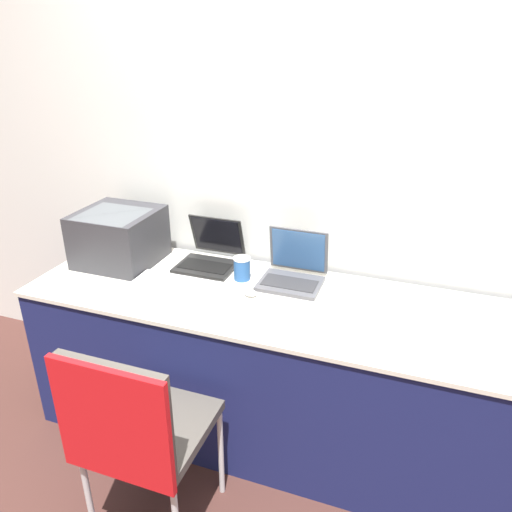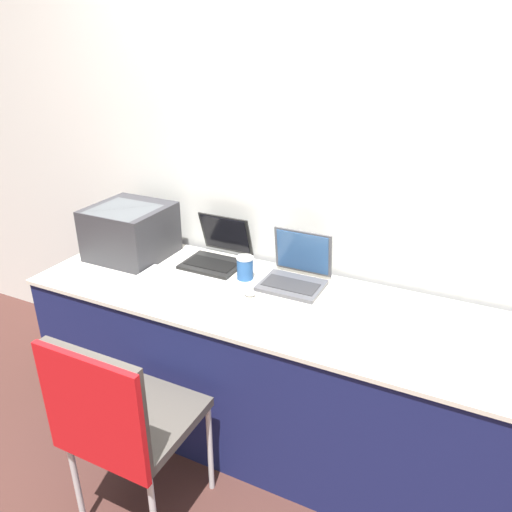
{
  "view_description": "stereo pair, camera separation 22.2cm",
  "coord_description": "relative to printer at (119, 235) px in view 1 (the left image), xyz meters",
  "views": [
    {
      "loc": [
        0.55,
        -1.52,
        1.86
      ],
      "look_at": [
        -0.14,
        0.38,
        0.94
      ],
      "focal_mm": 35.0,
      "sensor_mm": 36.0,
      "label": 1
    },
    {
      "loc": [
        0.76,
        -1.44,
        1.86
      ],
      "look_at": [
        -0.14,
        0.38,
        0.94
      ],
      "focal_mm": 35.0,
      "sensor_mm": 36.0,
      "label": 2
    }
  ],
  "objects": [
    {
      "name": "ground_plane",
      "position": [
        0.91,
        -0.45,
        -0.91
      ],
      "size": [
        14.0,
        14.0,
        0.0
      ],
      "primitive_type": "plane",
      "color": "#472823"
    },
    {
      "name": "wall_back",
      "position": [
        0.91,
        0.31,
        0.39
      ],
      "size": [
        8.0,
        0.05,
        2.6
      ],
      "color": "silver",
      "rests_on": "ground_plane"
    },
    {
      "name": "table",
      "position": [
        0.91,
        -0.11,
        -0.53
      ],
      "size": [
        2.37,
        0.71,
        0.76
      ],
      "color": "#191E51",
      "rests_on": "ground_plane"
    },
    {
      "name": "printer",
      "position": [
        0.0,
        0.0,
        0.0
      ],
      "size": [
        0.38,
        0.37,
        0.27
      ],
      "color": "#333338",
      "rests_on": "table"
    },
    {
      "name": "laptop_left",
      "position": [
        0.45,
        0.12,
        -0.1
      ],
      "size": [
        0.29,
        0.3,
        0.23
      ],
      "color": "black",
      "rests_on": "table"
    },
    {
      "name": "laptop_right",
      "position": [
        0.9,
        0.09,
        -0.09
      ],
      "size": [
        0.29,
        0.27,
        0.24
      ],
      "color": "#4C4C51",
      "rests_on": "table"
    },
    {
      "name": "external_keyboard",
      "position": [
        0.44,
        -0.15,
        -0.14
      ],
      "size": [
        0.48,
        0.15,
        0.02
      ],
      "color": "silver",
      "rests_on": "table"
    },
    {
      "name": "coffee_cup",
      "position": [
        0.67,
        0.02,
        -0.09
      ],
      "size": [
        0.08,
        0.08,
        0.11
      ],
      "color": "#285699",
      "rests_on": "table"
    },
    {
      "name": "mouse",
      "position": [
        0.76,
        -0.12,
        -0.13
      ],
      "size": [
        0.06,
        0.04,
        0.03
      ],
      "color": "silver",
      "rests_on": "table"
    },
    {
      "name": "chair",
      "position": [
        0.6,
        -0.85,
        -0.33
      ],
      "size": [
        0.43,
        0.45,
        0.91
      ],
      "color": "#4C4742",
      "rests_on": "ground_plane"
    }
  ]
}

